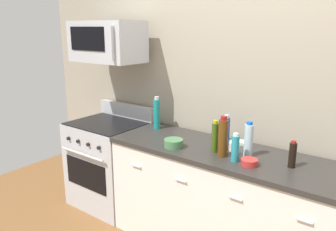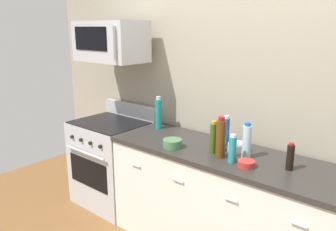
{
  "view_description": "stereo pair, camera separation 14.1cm",
  "coord_description": "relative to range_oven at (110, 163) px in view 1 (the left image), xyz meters",
  "views": [
    {
      "loc": [
        1.13,
        -2.3,
        1.89
      ],
      "look_at": [
        -0.56,
        -0.05,
        1.14
      ],
      "focal_mm": 35.68,
      "sensor_mm": 36.0,
      "label": 1
    },
    {
      "loc": [
        1.24,
        -2.21,
        1.89
      ],
      "look_at": [
        -0.56,
        -0.05,
        1.14
      ],
      "focal_mm": 35.68,
      "sensor_mm": 36.0,
      "label": 2
    }
  ],
  "objects": [
    {
      "name": "back_wall",
      "position": [
        1.4,
        0.41,
        0.88
      ],
      "size": [
        5.13,
        0.1,
        2.7
      ],
      "primitive_type": "cube",
      "color": "#9E937F",
      "rests_on": "ground_plane"
    },
    {
      "name": "counter_unit",
      "position": [
        1.4,
        -0.0,
        -0.01
      ],
      "size": [
        2.04,
        0.66,
        0.92
      ],
      "color": "silver",
      "rests_on": "ground_plane"
    },
    {
      "name": "range_oven",
      "position": [
        0.0,
        0.0,
        0.0
      ],
      "size": [
        0.76,
        0.69,
        1.07
      ],
      "color": "#B7BABF",
      "rests_on": "ground_plane"
    },
    {
      "name": "microwave",
      "position": [
        0.0,
        0.04,
        1.28
      ],
      "size": [
        0.74,
        0.44,
        0.4
      ],
      "color": "#B7BABF"
    },
    {
      "name": "bottle_dish_soap",
      "position": [
        1.53,
        -0.15,
        0.55
      ],
      "size": [
        0.06,
        0.06,
        0.22
      ],
      "color": "teal",
      "rests_on": "countertop_slab"
    },
    {
      "name": "bottle_soda_blue",
      "position": [
        1.3,
        0.15,
        0.57
      ],
      "size": [
        0.06,
        0.06,
        0.26
      ],
      "color": "#1E4CA5",
      "rests_on": "countertop_slab"
    },
    {
      "name": "bottle_sparkling_teal",
      "position": [
        0.54,
        0.15,
        0.6
      ],
      "size": [
        0.07,
        0.07,
        0.32
      ],
      "color": "#197F7A",
      "rests_on": "countertop_slab"
    },
    {
      "name": "bottle_wine_amber",
      "position": [
        1.41,
        -0.11,
        0.6
      ],
      "size": [
        0.07,
        0.07,
        0.32
      ],
      "color": "#59330F",
      "rests_on": "countertop_slab"
    },
    {
      "name": "bottle_soy_sauce_dark",
      "position": [
        1.9,
        -0.0,
        0.55
      ],
      "size": [
        0.05,
        0.05,
        0.2
      ],
      "color": "black",
      "rests_on": "countertop_slab"
    },
    {
      "name": "bottle_water_clear",
      "position": [
        1.56,
        0.0,
        0.58
      ],
      "size": [
        0.07,
        0.07,
        0.28
      ],
      "color": "silver",
      "rests_on": "countertop_slab"
    },
    {
      "name": "bottle_olive_oil",
      "position": [
        1.31,
        -0.07,
        0.58
      ],
      "size": [
        0.06,
        0.06,
        0.26
      ],
      "color": "#385114",
      "rests_on": "countertop_slab"
    },
    {
      "name": "bowl_white_ceramic",
      "position": [
        1.45,
        0.08,
        0.49
      ],
      "size": [
        0.16,
        0.16,
        0.07
      ],
      "color": "white",
      "rests_on": "countertop_slab"
    },
    {
      "name": "bowl_red_small",
      "position": [
        1.65,
        -0.15,
        0.48
      ],
      "size": [
        0.12,
        0.12,
        0.05
      ],
      "color": "#B72D28",
      "rests_on": "countertop_slab"
    },
    {
      "name": "bowl_green_glaze",
      "position": [
        0.99,
        -0.18,
        0.49
      ],
      "size": [
        0.16,
        0.16,
        0.07
      ],
      "color": "#477A4C",
      "rests_on": "countertop_slab"
    }
  ]
}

